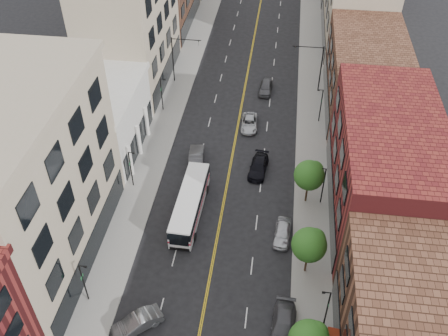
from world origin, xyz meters
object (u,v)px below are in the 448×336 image
at_px(car_parked_mid, 283,326).
at_px(car_lane_behind, 196,157).
at_px(car_angle_b, 137,323).
at_px(car_lane_c, 266,87).
at_px(city_bus, 190,203).
at_px(car_parked_far, 282,233).
at_px(car_lane_b, 249,123).
at_px(car_lane_a, 259,167).

height_order(car_parked_mid, car_lane_behind, car_lane_behind).
height_order(car_angle_b, car_lane_behind, car_lane_behind).
bearing_deg(car_lane_c, city_bus, -101.99).
distance_m(city_bus, car_parked_mid, 17.19).
xyz_separation_m(car_parked_mid, car_lane_c, (-4.21, 39.76, 0.01)).
xyz_separation_m(car_angle_b, car_lane_behind, (1.28, 23.59, 0.06)).
distance_m(car_angle_b, car_lane_c, 42.04).
bearing_deg(car_lane_behind, car_parked_mid, 110.81).
xyz_separation_m(car_parked_far, car_lane_behind, (-11.18, 11.14, 0.09)).
height_order(car_lane_behind, car_lane_b, car_lane_behind).
relative_size(city_bus, car_parked_mid, 2.10).
relative_size(car_parked_mid, car_parked_far, 1.23).
bearing_deg(car_parked_far, car_angle_b, -131.17).
height_order(car_angle_b, car_lane_b, car_angle_b).
bearing_deg(car_parked_mid, car_lane_c, 98.78).
xyz_separation_m(car_parked_far, car_lane_b, (-5.29, 19.40, -0.07)).
bearing_deg(city_bus, car_lane_behind, 97.03).
bearing_deg(car_lane_b, car_angle_b, -104.81).
height_order(car_parked_far, car_lane_behind, car_lane_behind).
bearing_deg(car_angle_b, car_parked_mid, 57.29).
bearing_deg(car_parked_far, car_lane_behind, 138.95).
height_order(car_lane_behind, car_lane_a, car_lane_behind).
relative_size(city_bus, car_lane_b, 2.35).
relative_size(car_angle_b, car_parked_mid, 0.88).
bearing_deg(car_lane_behind, city_bus, 88.59).
height_order(city_bus, car_parked_mid, city_bus).
bearing_deg(car_lane_a, city_bus, -124.49).
bearing_deg(car_parked_mid, car_lane_a, 102.98).
bearing_deg(car_lane_b, car_lane_a, -79.93).
relative_size(car_parked_far, car_lane_c, 0.94).
height_order(city_bus, car_parked_far, city_bus).
bearing_deg(car_parked_far, car_parked_mid, -83.37).
distance_m(city_bus, car_lane_b, 17.95).
xyz_separation_m(car_lane_a, car_lane_c, (-0.32, 18.28, 0.06)).
bearing_deg(car_parked_far, car_lane_c, 101.12).
relative_size(car_parked_mid, car_lane_behind, 1.06).
bearing_deg(city_bus, car_lane_c, 77.37).
relative_size(car_parked_far, car_lane_b, 0.91).
distance_m(car_lane_behind, car_lane_b, 10.15).
distance_m(car_angle_b, car_parked_far, 17.62).
bearing_deg(car_lane_behind, car_angle_b, 79.92).
xyz_separation_m(car_parked_mid, car_lane_a, (-3.88, 21.49, -0.05)).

